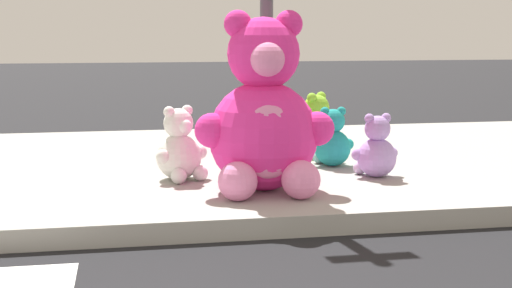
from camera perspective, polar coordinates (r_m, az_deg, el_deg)
The scene contains 7 objects.
sidewalk at distance 6.84m, azimuth -8.76°, elevation -2.04°, with size 28.00×4.40×0.15m, color #9E9B93.
plush_pink_large at distance 5.46m, azimuth 0.64°, elevation 1.93°, with size 1.06×0.94×1.38m.
plush_yellow at distance 6.95m, azimuth 0.58°, elevation 1.15°, with size 0.49×0.47×0.68m.
plush_white at distance 5.95m, azimuth -6.06°, elevation -0.50°, with size 0.44×0.44×0.62m.
plush_lavender at distance 6.13m, azimuth 9.52°, elevation -0.58°, with size 0.42×0.37×0.54m.
plush_lime at distance 7.09m, azimuth 4.67°, elevation 1.09°, with size 0.45×0.45×0.63m.
plush_teal at distance 6.57m, azimuth 6.08°, elevation 0.14°, with size 0.42×0.37×0.54m.
Camera 1 is at (-0.18, -1.51, 1.38)m, focal length 50.31 mm.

